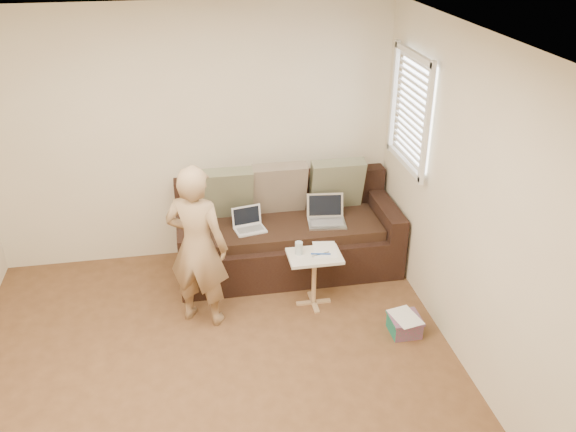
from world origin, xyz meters
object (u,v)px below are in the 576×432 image
object	(u,v)px
person	(197,247)
drinking_glass	(299,248)
laptop_silver	(327,224)
laptop_white	(250,231)
sofa	(288,230)
striped_box	(405,325)
side_table	(314,279)

from	to	relation	value
person	drinking_glass	bearing A→B (deg)	-148.71
laptop_silver	laptop_white	distance (m)	0.77
sofa	striped_box	distance (m)	1.54
person	side_table	bearing A→B (deg)	-151.82
laptop_white	side_table	world-z (taller)	laptop_white
laptop_white	drinking_glass	size ratio (longest dim) A/B	2.44
side_table	striped_box	bearing A→B (deg)	-39.82
laptop_silver	striped_box	xyz separation A→B (m)	(0.43, -1.15, -0.44)
sofa	drinking_glass	xyz separation A→B (m)	(-0.02, -0.65, 0.17)
sofa	side_table	world-z (taller)	sofa
side_table	drinking_glass	size ratio (longest dim) A/B	4.43
laptop_silver	striped_box	bearing A→B (deg)	-62.68
laptop_white	drinking_glass	world-z (taller)	drinking_glass
side_table	drinking_glass	world-z (taller)	drinking_glass
sofa	laptop_white	size ratio (longest dim) A/B	7.52
drinking_glass	striped_box	bearing A→B (deg)	-36.75
sofa	striped_box	xyz separation A→B (m)	(0.81, -1.27, -0.34)
laptop_silver	sofa	bearing A→B (deg)	168.36
drinking_glass	laptop_white	bearing A→B (deg)	125.29
striped_box	laptop_white	bearing A→B (deg)	136.30
sofa	drinking_glass	bearing A→B (deg)	-91.68
sofa	laptop_silver	xyz separation A→B (m)	(0.37, -0.12, 0.10)
drinking_glass	sofa	bearing A→B (deg)	88.32
laptop_silver	side_table	bearing A→B (deg)	-107.23
drinking_glass	striped_box	world-z (taller)	drinking_glass
laptop_white	side_table	bearing A→B (deg)	-59.62
side_table	laptop_silver	bearing A→B (deg)	66.15
sofa	person	xyz separation A→B (m)	(-0.92, -0.75, 0.33)
laptop_silver	side_table	distance (m)	0.68
side_table	drinking_glass	distance (m)	0.36
laptop_white	person	size ratio (longest dim) A/B	0.19
person	striped_box	size ratio (longest dim) A/B	5.61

